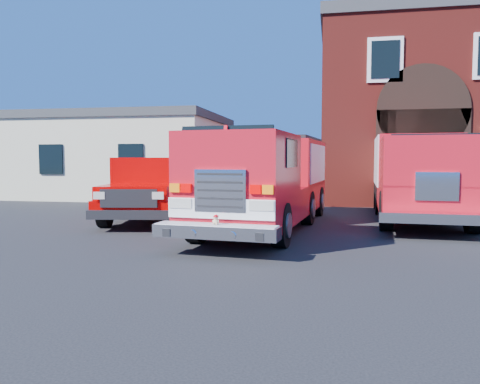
% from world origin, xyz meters
% --- Properties ---
extents(ground, '(100.00, 100.00, 0.00)m').
position_xyz_m(ground, '(0.00, 0.00, 0.00)').
color(ground, black).
rests_on(ground, ground).
extents(parking_stripe_far, '(0.12, 3.00, 0.01)m').
position_xyz_m(parking_stripe_far, '(6.50, 7.00, 0.00)').
color(parking_stripe_far, yellow).
rests_on(parking_stripe_far, ground).
extents(fire_station, '(15.20, 10.20, 8.45)m').
position_xyz_m(fire_station, '(8.99, 13.98, 4.25)').
color(fire_station, maroon).
rests_on(fire_station, ground).
extents(side_building, '(10.20, 8.20, 4.35)m').
position_xyz_m(side_building, '(-9.00, 13.00, 2.20)').
color(side_building, beige).
rests_on(side_building, ground).
extents(fire_engine, '(3.39, 9.10, 2.74)m').
position_xyz_m(fire_engine, '(0.10, 2.58, 1.42)').
color(fire_engine, black).
rests_on(fire_engine, ground).
extents(pickup_truck, '(3.28, 6.55, 2.05)m').
position_xyz_m(pickup_truck, '(-3.98, 3.84, 0.97)').
color(pickup_truck, black).
rests_on(pickup_truck, ground).
extents(secondary_truck, '(3.19, 8.78, 2.80)m').
position_xyz_m(secondary_truck, '(4.74, 5.48, 1.53)').
color(secondary_truck, black).
rests_on(secondary_truck, ground).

